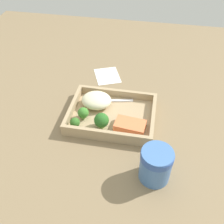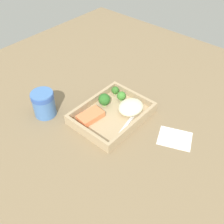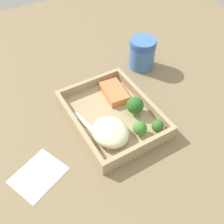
% 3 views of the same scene
% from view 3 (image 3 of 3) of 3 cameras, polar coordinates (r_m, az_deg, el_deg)
% --- Properties ---
extents(ground_plane, '(1.60, 1.60, 0.02)m').
position_cam_3_polar(ground_plane, '(0.75, 0.00, -1.92)').
color(ground_plane, '#7F6A4B').
extents(takeout_tray, '(0.29, 0.22, 0.01)m').
position_cam_3_polar(takeout_tray, '(0.73, 0.00, -1.11)').
color(takeout_tray, tan).
rests_on(takeout_tray, ground_plane).
extents(tray_rim, '(0.29, 0.22, 0.03)m').
position_cam_3_polar(tray_rim, '(0.72, 0.00, -0.03)').
color(tray_rim, tan).
rests_on(tray_rim, takeout_tray).
extents(salmon_fillet, '(0.10, 0.07, 0.02)m').
position_cam_3_polar(salmon_fillet, '(0.78, 0.50, 4.30)').
color(salmon_fillet, '#EE7948').
rests_on(salmon_fillet, takeout_tray).
extents(mashed_potatoes, '(0.10, 0.09, 0.04)m').
position_cam_3_polar(mashed_potatoes, '(0.67, -0.33, -4.36)').
color(mashed_potatoes, beige).
rests_on(mashed_potatoes, takeout_tray).
extents(broccoli_floret_1, '(0.05, 0.05, 0.05)m').
position_cam_3_polar(broccoli_floret_1, '(0.72, 5.05, 1.41)').
color(broccoli_floret_1, '#7DAD5B').
rests_on(broccoli_floret_1, takeout_tray).
extents(broccoli_floret_2, '(0.03, 0.03, 0.04)m').
position_cam_3_polar(broccoli_floret_2, '(0.69, 9.90, -3.03)').
color(broccoli_floret_2, '#77A45C').
rests_on(broccoli_floret_2, takeout_tray).
extents(broccoli_floret_3, '(0.04, 0.04, 0.04)m').
position_cam_3_polar(broccoli_floret_3, '(0.68, 6.10, -3.56)').
color(broccoli_floret_3, '#81A362').
rests_on(broccoli_floret_3, takeout_tray).
extents(fork, '(0.16, 0.05, 0.00)m').
position_cam_3_polar(fork, '(0.69, -3.94, -4.24)').
color(fork, silver).
rests_on(fork, takeout_tray).
extents(paper_cup, '(0.09, 0.09, 0.10)m').
position_cam_3_polar(paper_cup, '(0.89, 6.61, 12.87)').
color(paper_cup, '#4571B2').
rests_on(paper_cup, ground_plane).
extents(receipt_slip, '(0.13, 0.14, 0.00)m').
position_cam_3_polar(receipt_slip, '(0.66, -15.76, -13.05)').
color(receipt_slip, white).
rests_on(receipt_slip, ground_plane).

